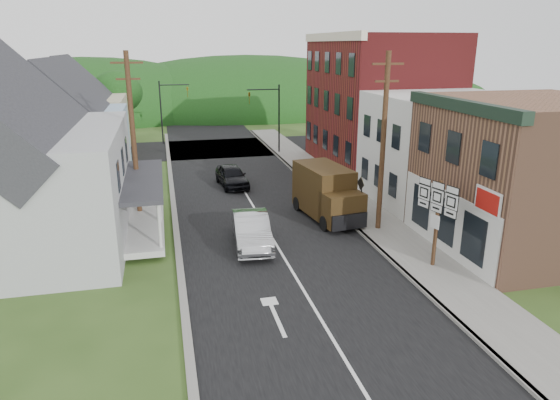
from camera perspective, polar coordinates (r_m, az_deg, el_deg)
ground at (r=21.75m, az=1.22°, el=-7.90°), size 120.00×120.00×0.00m
road at (r=30.88m, az=-3.42°, el=-0.15°), size 9.00×90.00×0.02m
cross_road at (r=47.22m, az=-7.04°, el=5.90°), size 60.00×9.00×0.02m
sidewalk_right at (r=30.55m, az=8.20°, el=-0.35°), size 2.80×55.00×0.15m
curb_right at (r=30.10m, az=5.81°, el=-0.53°), size 0.20×55.00×0.15m
curb_left at (r=28.56m, az=-11.95°, el=-1.86°), size 0.30×55.00×0.12m
storefront_tan at (r=25.70m, az=26.50°, el=2.52°), size 8.00×8.00×7.00m
storefront_white at (r=31.70m, az=17.96°, el=5.56°), size 8.00×7.00×6.50m
storefront_red at (r=39.76m, az=11.14°, el=10.87°), size 8.00×12.00×10.00m
house_gray at (r=26.48m, az=-28.50°, el=4.27°), size 10.20×12.24×8.35m
house_blue at (r=36.95m, az=-22.73°, el=7.34°), size 7.14×8.16×7.28m
house_cream at (r=45.84m, az=-21.68°, el=9.16°), size 7.14×8.16×7.28m
utility_pole_right at (r=25.31m, az=11.71°, el=6.48°), size 1.60×0.26×9.00m
utility_pole_left at (r=27.46m, az=-16.43°, el=6.97°), size 1.60×0.26×9.00m
traffic_signal_right at (r=43.88m, az=-1.01°, el=10.13°), size 2.87×0.20×6.00m
traffic_signal_left at (r=49.84m, az=-12.68°, el=10.59°), size 2.87×0.20×6.00m
tree_left_d at (r=51.37m, az=-18.14°, el=11.62°), size 4.80×4.80×6.94m
forested_ridge at (r=74.77m, az=-9.54°, el=10.00°), size 90.00×30.00×16.00m
silver_sedan at (r=23.91m, az=-3.29°, el=-3.49°), size 2.01×4.85×1.56m
dark_sedan at (r=34.11m, az=-5.52°, el=2.75°), size 2.08×4.35×1.43m
delivery_van at (r=27.52m, az=5.37°, el=0.79°), size 2.75×5.40×2.89m
route_sign_cluster at (r=21.86m, az=17.49°, el=-1.23°), size 0.63×2.11×3.79m
warning_sign at (r=26.08m, az=9.23°, el=0.60°), size 0.15×0.74×2.67m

